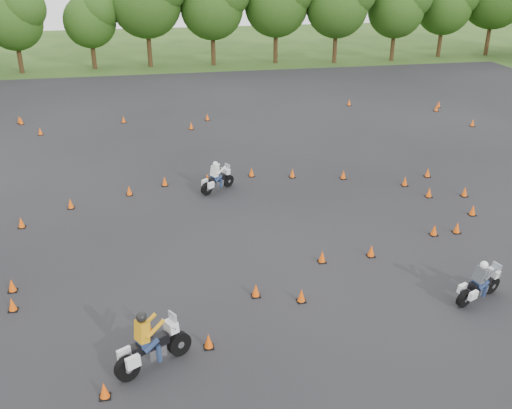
{
  "coord_description": "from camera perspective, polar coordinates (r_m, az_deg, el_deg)",
  "views": [
    {
      "loc": [
        -4.0,
        -16.76,
        10.81
      ],
      "look_at": [
        0.0,
        4.0,
        1.2
      ],
      "focal_mm": 40.0,
      "sensor_mm": 36.0,
      "label": 1
    }
  ],
  "objects": [
    {
      "name": "rider_grey",
      "position": [
        20.33,
        21.46,
        -6.92
      ],
      "size": [
        2.15,
        1.4,
        1.6
      ],
      "primitive_type": null,
      "rotation": [
        0.0,
        0.0,
        0.41
      ],
      "color": "#45494E",
      "rests_on": "ground"
    },
    {
      "name": "rider_white",
      "position": [
        27.39,
        -3.92,
        2.91
      ],
      "size": [
        2.0,
        1.68,
        1.56
      ],
      "primitive_type": null,
      "rotation": [
        0.0,
        0.0,
        0.62
      ],
      "color": "silver",
      "rests_on": "ground"
    },
    {
      "name": "rider_yellow",
      "position": [
        16.37,
        -10.25,
        -13.2
      ],
      "size": [
        2.43,
        1.78,
        1.83
      ],
      "primitive_type": null,
      "rotation": [
        0.0,
        0.0,
        0.5
      ],
      "color": "orange",
      "rests_on": "ground"
    },
    {
      "name": "ground",
      "position": [
        20.34,
        2.15,
        -7.68
      ],
      "size": [
        140.0,
        140.0,
        0.0
      ],
      "primitive_type": "plane",
      "color": "#2D5119",
      "rests_on": "ground"
    },
    {
      "name": "traffic_cones",
      "position": [
        25.14,
        -0.41,
        -0.45
      ],
      "size": [
        36.81,
        32.71,
        0.45
      ],
      "color": "#ED530A",
      "rests_on": "asphalt_pad"
    },
    {
      "name": "asphalt_pad",
      "position": [
        25.51,
        -0.85,
        -0.62
      ],
      "size": [
        62.0,
        62.0,
        0.0
      ],
      "primitive_type": "plane",
      "color": "black",
      "rests_on": "ground"
    },
    {
      "name": "treeline",
      "position": [
        52.72,
        -3.47,
        17.72
      ],
      "size": [
        86.69,
        32.67,
        11.15
      ],
      "color": "#234313",
      "rests_on": "ground"
    }
  ]
}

